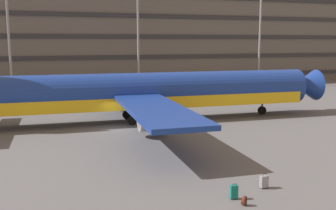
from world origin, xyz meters
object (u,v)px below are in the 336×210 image
at_px(suitcase_teal, 264,182).
at_px(backpack_red, 244,201).
at_px(airliner, 139,93).
at_px(suitcase_upright, 234,192).

relative_size(suitcase_teal, backpack_red, 1.55).
bearing_deg(airliner, backpack_red, -90.41).
bearing_deg(suitcase_teal, suitcase_upright, -160.22).
height_order(suitcase_teal, backpack_red, suitcase_teal).
height_order(airliner, suitcase_teal, airliner).
relative_size(airliner, backpack_red, 74.52).
distance_m(suitcase_upright, suitcase_teal, 2.45).
bearing_deg(suitcase_teal, backpack_red, -141.97).
distance_m(airliner, suitcase_upright, 21.06).
relative_size(airliner, suitcase_teal, 48.13).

